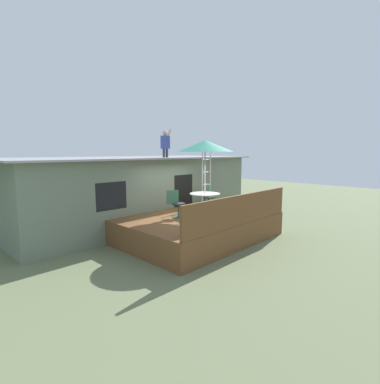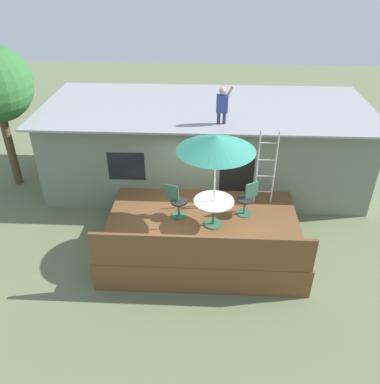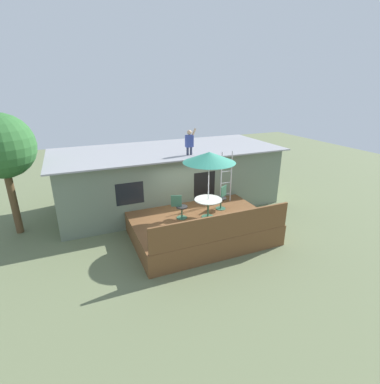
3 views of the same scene
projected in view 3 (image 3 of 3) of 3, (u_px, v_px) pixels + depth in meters
ground_plane at (200, 236)px, 11.31m from camera, size 40.00×40.00×0.00m
house at (169, 177)px, 13.93m from camera, size 10.50×4.50×2.74m
deck at (200, 227)px, 11.17m from camera, size 5.13×3.70×0.80m
deck_railing at (224, 227)px, 9.32m from camera, size 5.03×0.08×0.90m
patio_table at (208, 203)px, 10.82m from camera, size 1.04×1.04×0.74m
patio_umbrella at (209, 157)px, 10.21m from camera, size 1.90×1.90×2.54m
step_ladder at (226, 177)px, 12.16m from camera, size 0.52×0.04×2.20m
person_figure at (190, 141)px, 12.12m from camera, size 0.47×0.20×1.11m
patio_chair_left at (180, 207)px, 10.82m from camera, size 0.60×0.44×0.92m
patio_chair_right at (222, 198)px, 11.69m from camera, size 0.57×0.45×0.92m
backyard_tree at (1, 147)px, 10.39m from camera, size 2.36×2.36×4.67m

